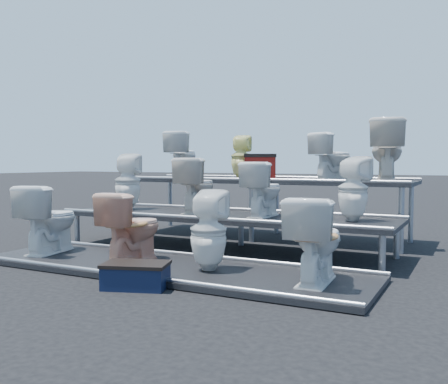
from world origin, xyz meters
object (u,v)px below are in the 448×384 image
at_px(toilet_10, 332,157).
at_px(toilet_11, 386,150).
at_px(toilet_5, 196,186).
at_px(toilet_6, 263,189).
at_px(toilet_0, 49,219).
at_px(toilet_2, 209,230).
at_px(toilet_1, 132,227).
at_px(toilet_4, 128,181).
at_px(toilet_7, 353,189).
at_px(toilet_8, 182,155).
at_px(toilet_9, 241,157).
at_px(toilet_3, 315,240).
at_px(red_crate, 260,168).
at_px(step_stool, 136,277).

relative_size(toilet_10, toilet_11, 0.80).
height_order(toilet_5, toilet_6, toilet_5).
xyz_separation_m(toilet_0, toilet_2, (2.11, 0.00, -0.00)).
height_order(toilet_10, toilet_11, toilet_11).
bearing_deg(toilet_6, toilet_1, 53.88).
relative_size(toilet_4, toilet_10, 1.20).
distance_m(toilet_5, toilet_7, 1.99).
distance_m(toilet_1, toilet_7, 2.43).
xyz_separation_m(toilet_2, toilet_8, (-1.92, 2.60, 0.77)).
relative_size(toilet_4, toilet_8, 1.07).
bearing_deg(toilet_2, toilet_9, -82.36).
distance_m(toilet_5, toilet_11, 2.53).
bearing_deg(toilet_9, toilet_0, 50.82).
xyz_separation_m(toilet_6, toilet_9, (-0.90, 1.30, 0.40)).
height_order(toilet_3, red_crate, red_crate).
height_order(toilet_4, red_crate, toilet_4).
distance_m(toilet_8, toilet_10, 2.43).
xyz_separation_m(toilet_3, red_crate, (-1.62, 2.58, 0.58)).
relative_size(toilet_2, red_crate, 1.75).
bearing_deg(toilet_2, toilet_10, -112.11).
xyz_separation_m(toilet_1, toilet_9, (0.04, 2.60, 0.76)).
height_order(toilet_9, toilet_11, toilet_11).
xyz_separation_m(toilet_1, toilet_3, (1.99, 0.00, 0.01)).
height_order(toilet_5, toilet_9, toilet_9).
relative_size(toilet_11, step_stool, 1.47).
height_order(toilet_3, toilet_10, toilet_10).
height_order(toilet_1, toilet_7, toilet_7).
bearing_deg(toilet_11, toilet_8, -10.53).
bearing_deg(toilet_11, toilet_1, 39.91).
xyz_separation_m(toilet_10, red_crate, (-1.07, -0.02, -0.16)).
distance_m(toilet_1, toilet_2, 0.92).
relative_size(toilet_0, toilet_1, 1.07).
bearing_deg(toilet_9, toilet_10, 166.23).
distance_m(toilet_3, toilet_7, 1.36).
height_order(toilet_2, toilet_3, toilet_2).
distance_m(toilet_4, toilet_11, 3.49).
distance_m(toilet_4, toilet_8, 1.35).
xyz_separation_m(toilet_3, toilet_6, (-1.04, 1.30, 0.35)).
relative_size(toilet_2, toilet_4, 1.01).
relative_size(toilet_4, toilet_9, 1.17).
bearing_deg(toilet_3, step_stool, 22.54).
bearing_deg(toilet_7, step_stool, 69.94).
xyz_separation_m(toilet_9, toilet_10, (1.39, 0.00, -0.01)).
relative_size(toilet_2, toilet_11, 0.97).
height_order(toilet_8, toilet_9, toilet_8).
bearing_deg(toilet_5, toilet_4, -8.71).
xyz_separation_m(toilet_1, toilet_8, (-1.00, 2.60, 0.79)).
xyz_separation_m(toilet_7, toilet_10, (-0.58, 1.30, 0.36)).
bearing_deg(toilet_4, toilet_6, 156.61).
height_order(toilet_1, red_crate, red_crate).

